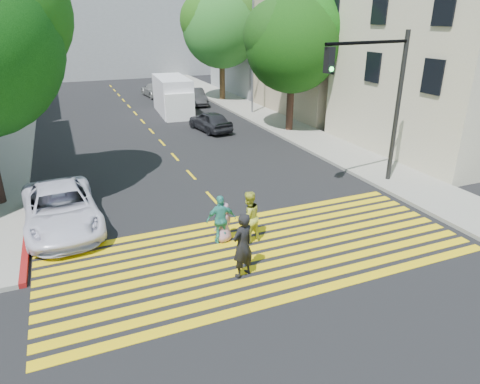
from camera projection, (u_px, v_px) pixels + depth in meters
ground at (279, 272)px, 12.52m from camera, size 120.00×120.00×0.00m
sidewalk_left at (11, 128)px, 28.23m from camera, size 3.00×40.00×0.15m
sidewalk_right at (288, 128)px, 28.32m from camera, size 3.00×60.00×0.15m
curb_red at (28, 225)px, 15.15m from camera, size 0.20×8.00×0.16m
crosswalk at (261, 251)px, 13.60m from camera, size 13.40×5.30×0.01m
lane_line at (139, 117)px, 31.71m from camera, size 0.12×34.40×0.01m
building_right_cream at (463, 56)px, 22.79m from camera, size 10.00×10.00×10.00m
building_right_tan at (342, 44)px, 32.17m from camera, size 10.00×10.00×10.00m
building_right_grey at (275, 38)px, 41.55m from camera, size 10.00×10.00×10.00m
backdrop_block at (95, 25)px, 51.18m from camera, size 30.00×8.00×12.00m
tree_right_near at (294, 39)px, 25.64m from camera, size 7.69×7.43×8.38m
tree_right_far at (222, 24)px, 35.57m from camera, size 8.65×8.37×9.40m
pedestrian_man at (243, 245)px, 12.00m from camera, size 0.83×0.69×1.96m
pedestrian_woman at (248, 217)px, 13.92m from camera, size 0.99×0.85×1.77m
pedestrian_child at (224, 222)px, 14.00m from camera, size 0.79×0.66×1.39m
pedestrian_extra at (221, 220)px, 13.85m from camera, size 1.02×0.52×1.67m
white_sedan at (61, 209)px, 14.91m from camera, size 2.71×5.36×1.45m
dark_car_near at (210, 121)px, 27.68m from camera, size 2.15×4.04×1.31m
silver_car at (155, 90)px, 39.56m from camera, size 2.12×4.52×1.28m
dark_car_parked at (195, 97)px, 35.99m from camera, size 1.76×4.10×1.31m
white_van at (173, 97)px, 32.25m from camera, size 2.54×5.89×2.72m
traffic_signal at (381, 90)px, 17.18m from camera, size 4.37×1.00×6.46m
street_lamp at (250, 48)px, 30.87m from camera, size 1.88×0.62×8.37m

